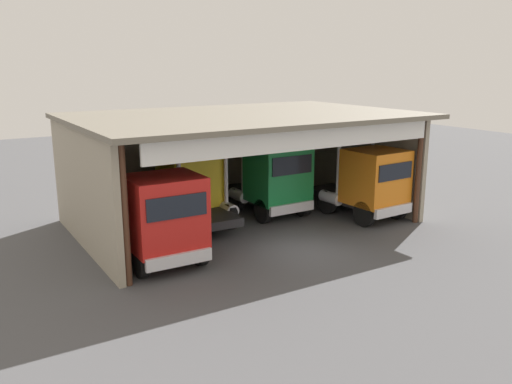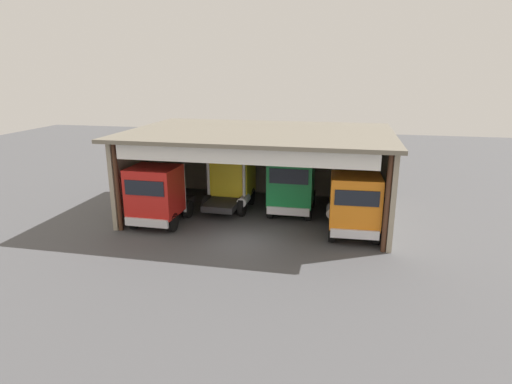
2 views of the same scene
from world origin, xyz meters
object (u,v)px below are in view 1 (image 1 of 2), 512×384
at_px(truck_green_center_right_bay, 274,177).
at_px(oil_drum, 138,206).
at_px(truck_red_yard_outside, 161,218).
at_px(truck_yellow_left_bay, 194,187).
at_px(tool_cart, 284,187).
at_px(truck_orange_center_bay, 369,182).

bearing_deg(truck_green_center_right_bay, oil_drum, -31.31).
bearing_deg(truck_red_yard_outside, truck_yellow_left_bay, -127.77).
bearing_deg(truck_green_center_right_bay, truck_yellow_left_bay, -10.92).
height_order(truck_green_center_right_bay, oil_drum, truck_green_center_right_bay).
height_order(oil_drum, tool_cart, tool_cart).
distance_m(truck_red_yard_outside, truck_orange_center_bay, 10.47).
bearing_deg(oil_drum, truck_orange_center_bay, -33.78).
distance_m(truck_yellow_left_bay, oil_drum, 3.40).
bearing_deg(truck_green_center_right_bay, truck_orange_center_bay, 142.30).
bearing_deg(truck_yellow_left_bay, tool_cart, 19.92).
relative_size(truck_yellow_left_bay, truck_green_center_right_bay, 0.92).
distance_m(truck_red_yard_outside, oil_drum, 6.84).
distance_m(truck_yellow_left_bay, truck_green_center_right_bay, 3.89).
height_order(truck_orange_center_bay, oil_drum, truck_orange_center_bay).
xyz_separation_m(truck_yellow_left_bay, oil_drum, (-1.75, 2.64, -1.25)).
bearing_deg(tool_cart, truck_yellow_left_bay, -161.11).
bearing_deg(tool_cart, truck_red_yard_outside, -147.25).
distance_m(truck_yellow_left_bay, truck_orange_center_bay, 8.10).
height_order(truck_yellow_left_bay, truck_orange_center_bay, truck_orange_center_bay).
distance_m(truck_orange_center_bay, oil_drum, 11.01).
xyz_separation_m(truck_red_yard_outside, tool_cart, (9.54, 6.14, -1.26)).
height_order(truck_green_center_right_bay, tool_cart, truck_green_center_right_bay).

